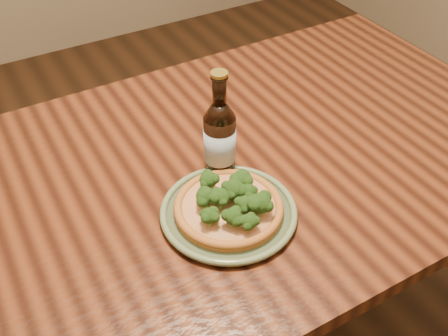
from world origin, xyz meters
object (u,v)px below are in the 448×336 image
table (220,193)px  beer_bottle (220,138)px  plate (229,212)px  pizza (230,205)px

table → beer_bottle: size_ratio=6.27×
plate → table: bearing=67.1°
table → pizza: bearing=-112.0°
pizza → beer_bottle: (0.05, 0.13, 0.06)m
plate → pizza: pizza is taller
table → plate: (-0.06, -0.15, 0.10)m
pizza → plate: bearing=132.0°
table → beer_bottle: bearing=-117.0°
plate → pizza: size_ratio=1.26×
pizza → beer_bottle: bearing=69.0°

